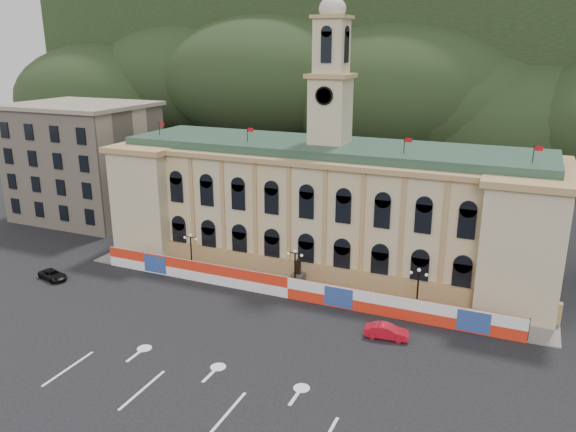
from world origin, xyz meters
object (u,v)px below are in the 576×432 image
at_px(lamp_center, 295,267).
at_px(red_sedan, 387,331).
at_px(black_suv, 53,275).
at_px(statue, 298,279).

distance_m(lamp_center, red_sedan, 14.19).
bearing_deg(black_suv, red_sedan, -72.74).
bearing_deg(black_suv, statue, -57.01).
bearing_deg(lamp_center, statue, 90.00).
bearing_deg(statue, red_sedan, -31.02).
relative_size(statue, black_suv, 0.83).
height_order(statue, black_suv, statue).
relative_size(lamp_center, black_suv, 1.15).
relative_size(statue, red_sedan, 0.84).
bearing_deg(red_sedan, black_suv, 86.41).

